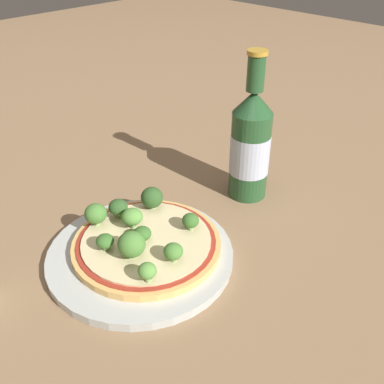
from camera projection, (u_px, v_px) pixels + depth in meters
The scene contains 14 objects.
ground_plane at pixel (141, 258), 0.60m from camera, with size 3.00×3.00×0.00m, color #846647.
plate at pixel (142, 253), 0.60m from camera, with size 0.24×0.24×0.01m.
pizza at pixel (146, 243), 0.59m from camera, with size 0.20×0.20×0.01m.
broccoli_floret_0 at pixel (96, 214), 0.60m from camera, with size 0.03×0.03×0.03m.
broccoli_floret_1 at pixel (132, 217), 0.60m from camera, with size 0.03×0.03×0.03m.
broccoli_floret_2 at pixel (190, 221), 0.60m from camera, with size 0.02×0.02×0.02m.
broccoli_floret_3 at pixel (105, 241), 0.56m from camera, with size 0.02×0.02×0.02m.
broccoli_floret_4 at pixel (152, 198), 0.64m from camera, with size 0.03×0.03×0.03m.
broccoli_floret_5 at pixel (132, 244), 0.55m from camera, with size 0.03×0.03×0.04m.
broccoli_floret_6 at pixel (147, 271), 0.52m from camera, with size 0.02×0.02×0.03m.
broccoli_floret_7 at pixel (173, 252), 0.55m from camera, with size 0.02×0.02×0.03m.
broccoli_floret_8 at pixel (118, 207), 0.62m from camera, with size 0.03×0.03×0.03m.
broccoli_floret_9 at pixel (142, 233), 0.58m from camera, with size 0.02×0.02×0.02m.
beer_bottle at pixel (252, 145), 0.68m from camera, with size 0.06×0.06×0.23m.
Camera 1 is at (-0.27, -0.37, 0.40)m, focal length 42.00 mm.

